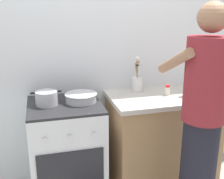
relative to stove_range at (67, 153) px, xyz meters
name	(u,v)px	position (x,y,z in m)	size (l,w,h in m)	color
back_wall	(117,53)	(0.55, 0.35, 0.80)	(3.20, 0.10, 2.50)	silver
countertop	(162,140)	(0.90, 0.00, 0.00)	(1.00, 0.60, 0.90)	#99724C
stove_range	(67,153)	(0.00, 0.00, 0.00)	(0.60, 0.62, 0.90)	silver
pot	(47,98)	(-0.14, 0.01, 0.51)	(0.24, 0.18, 0.12)	#B2B2B7
mixing_bowl	(81,97)	(0.14, 0.01, 0.49)	(0.27, 0.27, 0.08)	#B7B7BC
utensil_crock	(137,82)	(0.70, 0.18, 0.55)	(0.10, 0.10, 0.33)	silver
spice_bottle	(167,90)	(0.93, -0.01, 0.50)	(0.04, 0.04, 0.10)	silver
oil_bottle	(190,83)	(1.12, -0.06, 0.57)	(0.07, 0.07, 0.27)	gold
person	(202,125)	(0.90, -0.60, 0.41)	(0.41, 0.50, 1.70)	black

